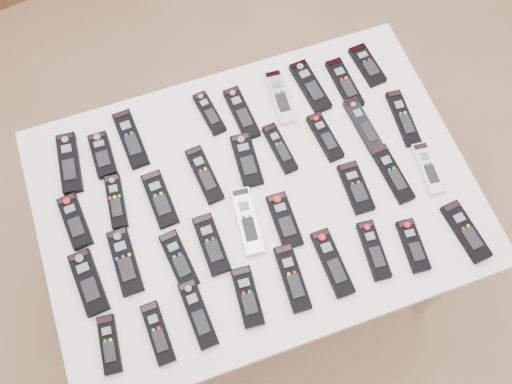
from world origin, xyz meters
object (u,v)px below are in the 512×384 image
object	(u,v)px
remote_7	(344,84)
remote_19	(125,261)
remote_23	(284,220)
remote_32	(332,263)
remote_1	(103,155)
remote_8	(367,65)
remote_6	(310,86)
remote_13	(247,160)
remote_35	(466,232)
remote_33	(374,250)
remote_16	(364,126)
remote_9	(75,221)
remote_0	(69,163)
remote_18	(89,282)
remote_14	(280,148)
remote_26	(428,169)
remote_31	(292,278)
remote_20	(179,260)
remote_22	(247,221)
remote_34	(413,246)
remote_11	(160,199)
remote_25	(392,174)
remote_27	(109,344)
remote_2	(131,139)
remote_28	(158,333)
remote_17	(403,118)
remote_29	(198,314)
remote_4	(241,113)
remote_12	(204,175)
remote_3	(209,113)
remote_15	(325,137)
remote_10	(116,202)
remote_5	(280,97)
remote_24	(356,188)
remote_30	(247,297)

from	to	relation	value
remote_7	remote_19	bearing A→B (deg)	-159.36
remote_23	remote_32	bearing A→B (deg)	-61.70
remote_1	remote_8	world-z (taller)	remote_1
remote_6	remote_13	size ratio (longest dim) A/B	1.11
remote_35	remote_32	bearing A→B (deg)	168.49
remote_33	remote_16	bearing A→B (deg)	75.56
remote_6	remote_9	distance (m)	0.82
remote_0	remote_18	distance (m)	0.37
remote_9	remote_14	xyz separation A→B (m)	(0.63, 0.02, 0.00)
remote_26	remote_31	xyz separation A→B (m)	(-0.49, -0.17, 0.00)
remote_20	remote_9	bearing A→B (deg)	133.49
remote_22	remote_34	world-z (taller)	same
remote_26	remote_11	bearing A→B (deg)	173.32
remote_25	remote_27	size ratio (longest dim) A/B	1.26
remote_7	remote_14	xyz separation A→B (m)	(-0.27, -0.15, 0.00)
remote_32	remote_25	bearing A→B (deg)	34.35
remote_2	remote_34	xyz separation A→B (m)	(0.66, -0.59, 0.00)
remote_1	remote_26	size ratio (longest dim) A/B	0.88
remote_11	remote_26	distance (m)	0.79
remote_13	remote_28	bearing A→B (deg)	-129.46
remote_9	remote_17	world-z (taller)	remote_9
remote_6	remote_29	distance (m)	0.78
remote_4	remote_26	xyz separation A→B (m)	(0.46, -0.36, -0.00)
remote_12	remote_35	size ratio (longest dim) A/B	1.00
remote_12	remote_0	bearing A→B (deg)	150.05
remote_6	remote_3	bearing A→B (deg)	172.08
remote_20	remote_34	world-z (taller)	remote_34
remote_15	remote_16	xyz separation A→B (m)	(0.13, -0.01, -0.00)
remote_26	remote_33	xyz separation A→B (m)	(-0.25, -0.18, 0.00)
remote_2	remote_35	distance (m)	1.01
remote_4	remote_23	distance (m)	0.37
remote_4	remote_15	xyz separation A→B (m)	(0.21, -0.16, 0.00)
remote_7	remote_13	world-z (taller)	remote_13
remote_35	remote_12	bearing A→B (deg)	141.71
remote_14	remote_22	bearing A→B (deg)	-136.77
remote_16	remote_19	xyz separation A→B (m)	(-0.79, -0.17, 0.00)
remote_16	remote_34	bearing A→B (deg)	-97.09
remote_10	remote_31	distance (m)	0.55
remote_7	remote_16	world-z (taller)	same
remote_10	remote_32	xyz separation A→B (m)	(0.52, -0.38, -0.00)
remote_15	remote_26	bearing A→B (deg)	-44.06
remote_5	remote_28	world-z (taller)	remote_5
remote_24	remote_32	distance (m)	0.24
remote_13	remote_20	bearing A→B (deg)	-136.22
remote_30	remote_35	world-z (taller)	same
remote_11	remote_31	xyz separation A→B (m)	(0.28, -0.34, 0.00)
remote_28	remote_11	bearing A→B (deg)	71.38
remote_12	remote_32	size ratio (longest dim) A/B	0.94
remote_17	remote_25	bearing A→B (deg)	-119.66
remote_6	remote_33	xyz separation A→B (m)	(-0.03, -0.56, 0.00)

